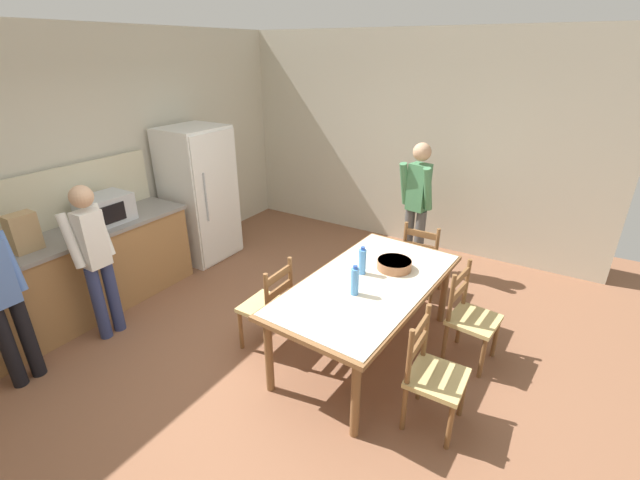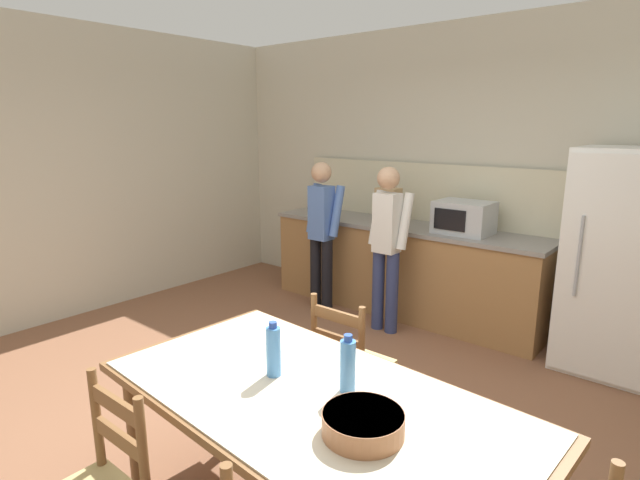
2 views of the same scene
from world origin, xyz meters
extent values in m
plane|color=brown|center=(0.00, 0.00, 0.00)|extent=(8.32, 8.32, 0.00)
cube|color=beige|center=(0.00, 2.66, 1.45)|extent=(6.52, 0.12, 2.90)
cube|color=beige|center=(3.26, 0.00, 1.45)|extent=(0.12, 5.20, 2.90)
cube|color=#9E7042|center=(-0.69, 2.23, 0.45)|extent=(2.90, 0.62, 0.89)
cube|color=gray|center=(-0.69, 2.23, 0.91)|extent=(2.94, 0.66, 0.04)
cube|color=beige|center=(-0.69, 2.54, 1.23)|extent=(2.90, 0.03, 0.60)
cube|color=white|center=(1.27, 2.20, 0.88)|extent=(0.78, 0.68, 1.76)
cube|color=white|center=(1.27, 1.85, 0.88)|extent=(0.74, 0.02, 1.69)
cylinder|color=#A5AAB2|center=(1.03, 1.83, 0.97)|extent=(0.02, 0.02, 0.62)
cube|color=#B2B7BC|center=(-0.04, 2.21, 1.08)|extent=(0.50, 0.38, 0.30)
cube|color=black|center=(-0.09, 2.01, 1.08)|extent=(0.30, 0.01, 0.19)
cube|color=tan|center=(-0.87, 2.20, 1.11)|extent=(0.24, 0.16, 0.36)
cylinder|color=brown|center=(-0.39, -0.99, 0.36)|extent=(0.07, 0.07, 0.71)
cylinder|color=brown|center=(1.41, -1.10, 0.36)|extent=(0.07, 0.07, 0.71)
cylinder|color=brown|center=(-0.34, -0.17, 0.36)|extent=(0.07, 0.07, 0.71)
cylinder|color=brown|center=(1.46, -0.28, 0.36)|extent=(0.07, 0.07, 0.71)
cube|color=brown|center=(0.53, -0.64, 0.73)|extent=(2.05, 1.14, 0.04)
cube|color=beige|center=(0.53, -0.64, 0.75)|extent=(1.97, 1.09, 0.01)
cylinder|color=#4C8ED6|center=(0.29, -0.62, 0.88)|extent=(0.07, 0.07, 0.24)
cylinder|color=#2D51B2|center=(0.29, -0.62, 1.01)|extent=(0.04, 0.04, 0.03)
cylinder|color=#4C8ED6|center=(0.64, -0.51, 0.88)|extent=(0.07, 0.07, 0.24)
cylinder|color=#2D51B2|center=(0.64, -0.51, 1.01)|extent=(0.04, 0.04, 0.03)
cylinder|color=#9E6642|center=(0.88, -0.73, 0.80)|extent=(0.32, 0.32, 0.09)
cylinder|color=#9E6642|center=(0.88, -0.73, 0.84)|extent=(0.31, 0.31, 0.02)
cylinder|color=brown|center=(0.74, -1.65, 0.21)|extent=(0.04, 0.04, 0.41)
cylinder|color=brown|center=(1.09, -1.69, 0.21)|extent=(0.04, 0.04, 0.41)
cylinder|color=brown|center=(0.77, -1.31, 0.21)|extent=(0.04, 0.04, 0.41)
cylinder|color=brown|center=(1.13, -1.35, 0.21)|extent=(0.04, 0.04, 0.41)
cube|color=tan|center=(0.93, -1.50, 0.43)|extent=(0.46, 0.44, 0.04)
cylinder|color=brown|center=(0.77, -1.31, 0.68)|extent=(0.04, 0.04, 0.46)
cylinder|color=brown|center=(1.13, -1.35, 0.68)|extent=(0.04, 0.04, 0.46)
cube|color=brown|center=(0.95, -1.33, 0.81)|extent=(0.36, 0.06, 0.07)
cube|color=brown|center=(0.95, -1.33, 0.66)|extent=(0.36, 0.06, 0.07)
cylinder|color=brown|center=(0.31, 0.40, 0.21)|extent=(0.04, 0.04, 0.41)
cylinder|color=brown|center=(-0.05, 0.40, 0.21)|extent=(0.04, 0.04, 0.41)
cylinder|color=brown|center=(0.32, 0.06, 0.21)|extent=(0.04, 0.04, 0.41)
cylinder|color=brown|center=(-0.04, 0.06, 0.21)|extent=(0.04, 0.04, 0.41)
cube|color=tan|center=(0.14, 0.23, 0.43)|extent=(0.42, 0.40, 0.04)
cylinder|color=brown|center=(0.32, 0.06, 0.68)|extent=(0.04, 0.04, 0.46)
cylinder|color=brown|center=(-0.04, 0.06, 0.68)|extent=(0.04, 0.04, 0.46)
cube|color=brown|center=(0.14, 0.06, 0.81)|extent=(0.36, 0.03, 0.07)
cube|color=brown|center=(0.14, 0.06, 0.66)|extent=(0.36, 0.03, 0.07)
cylinder|color=brown|center=(2.03, -0.90, 0.21)|extent=(0.04, 0.04, 0.41)
cylinder|color=brown|center=(2.03, -0.54, 0.21)|extent=(0.04, 0.04, 0.41)
cylinder|color=brown|center=(1.69, -0.89, 0.21)|extent=(0.04, 0.04, 0.41)
cylinder|color=brown|center=(1.69, -0.53, 0.21)|extent=(0.04, 0.04, 0.41)
cube|color=tan|center=(1.86, -0.71, 0.43)|extent=(0.40, 0.42, 0.04)
cylinder|color=brown|center=(1.69, -0.89, 0.68)|extent=(0.04, 0.04, 0.46)
cylinder|color=brown|center=(1.69, -0.53, 0.68)|extent=(0.04, 0.04, 0.46)
cube|color=brown|center=(1.69, -0.71, 0.81)|extent=(0.03, 0.36, 0.07)
cube|color=brown|center=(1.69, -0.71, 0.66)|extent=(0.03, 0.36, 0.07)
cylinder|color=brown|center=(-0.14, -1.62, 0.21)|extent=(0.04, 0.04, 0.41)
cylinder|color=brown|center=(0.22, -1.62, 0.21)|extent=(0.04, 0.04, 0.41)
cylinder|color=brown|center=(-0.15, -1.28, 0.21)|extent=(0.04, 0.04, 0.41)
cylinder|color=brown|center=(0.21, -1.28, 0.21)|extent=(0.04, 0.04, 0.41)
cube|color=tan|center=(0.04, -1.45, 0.43)|extent=(0.42, 0.40, 0.04)
cylinder|color=brown|center=(-0.15, -1.28, 0.68)|extent=(0.04, 0.04, 0.46)
cylinder|color=brown|center=(0.21, -1.28, 0.68)|extent=(0.04, 0.04, 0.46)
cube|color=brown|center=(0.03, -1.28, 0.81)|extent=(0.36, 0.03, 0.07)
cube|color=brown|center=(0.03, -1.28, 0.66)|extent=(0.36, 0.03, 0.07)
cylinder|color=black|center=(-1.42, 1.70, 0.39)|extent=(0.12, 0.12, 0.77)
cylinder|color=black|center=(-1.27, 1.70, 0.39)|extent=(0.12, 0.12, 0.77)
cylinder|color=#5175BC|center=(-1.19, 1.76, 1.07)|extent=(0.09, 0.21, 0.52)
cylinder|color=navy|center=(-0.62, 1.68, 0.39)|extent=(0.12, 0.12, 0.77)
cylinder|color=navy|center=(-0.47, 1.68, 0.39)|extent=(0.12, 0.12, 0.77)
cube|color=white|center=(-0.55, 1.68, 1.05)|extent=(0.22, 0.18, 0.55)
sphere|color=tan|center=(-0.55, 1.68, 1.45)|extent=(0.21, 0.21, 0.21)
cylinder|color=white|center=(-0.70, 1.74, 1.07)|extent=(0.09, 0.21, 0.52)
cylinder|color=white|center=(-0.39, 1.74, 1.07)|extent=(0.09, 0.21, 0.52)
cylinder|color=#4C4C4C|center=(2.37, -0.48, 0.41)|extent=(0.12, 0.12, 0.82)
cylinder|color=#4C4C4C|center=(2.40, -0.33, 0.41)|extent=(0.12, 0.12, 0.82)
cube|color=#478456|center=(2.38, -0.41, 1.10)|extent=(0.23, 0.26, 0.58)
sphere|color=tan|center=(2.38, -0.41, 1.54)|extent=(0.22, 0.22, 0.22)
cylinder|color=#478456|center=(2.28, -0.55, 1.13)|extent=(0.23, 0.14, 0.55)
cylinder|color=#478456|center=(2.35, -0.23, 1.13)|extent=(0.23, 0.14, 0.55)
camera|label=1|loc=(-2.51, -1.99, 2.65)|focal=24.00mm
camera|label=2|loc=(1.84, -2.15, 1.92)|focal=28.00mm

